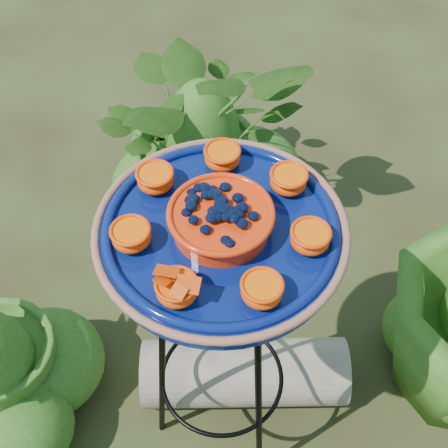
% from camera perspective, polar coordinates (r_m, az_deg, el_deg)
% --- Properties ---
extents(ground_plane, '(20.00, 20.00, 0.00)m').
position_cam_1_polar(ground_plane, '(2.09, -2.12, -16.97)').
color(ground_plane, black).
rests_on(ground_plane, ground).
extents(tripod_stand, '(0.41, 0.41, 0.95)m').
position_cam_1_polar(tripod_stand, '(1.56, -0.23, -9.96)').
color(tripod_stand, black).
rests_on(tripod_stand, ground).
extents(feeder_dish, '(0.57, 0.57, 0.11)m').
position_cam_1_polar(feeder_dish, '(1.21, -0.29, -0.49)').
color(feeder_dish, '#071558').
rests_on(feeder_dish, tripod_stand).
extents(driftwood_log, '(0.64, 0.55, 0.21)m').
position_cam_1_polar(driftwood_log, '(2.03, 1.85, -13.41)').
color(driftwood_log, tan).
rests_on(driftwood_log, ground).
extents(shrub_back_left, '(0.95, 0.96, 0.80)m').
position_cam_1_polar(shrub_back_left, '(2.28, -2.01, 8.92)').
color(shrub_back_left, '#275416').
rests_on(shrub_back_left, ground).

